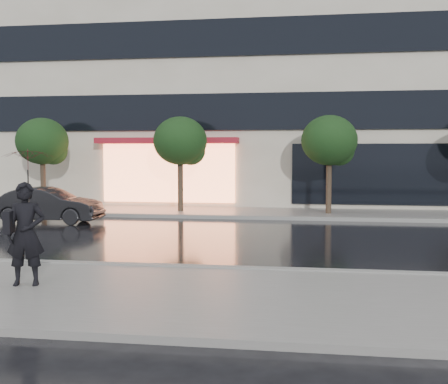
# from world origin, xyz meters

# --- Properties ---
(ground) EXTENTS (120.00, 120.00, 0.00)m
(ground) POSITION_xyz_m (0.00, 0.00, 0.00)
(ground) COLOR black
(ground) RESTS_ON ground
(sidewalk_near) EXTENTS (60.00, 4.50, 0.12)m
(sidewalk_near) POSITION_xyz_m (0.00, -3.25, 0.06)
(sidewalk_near) COLOR slate
(sidewalk_near) RESTS_ON ground
(sidewalk_far) EXTENTS (60.00, 3.50, 0.12)m
(sidewalk_far) POSITION_xyz_m (0.00, 10.25, 0.06)
(sidewalk_far) COLOR slate
(sidewalk_far) RESTS_ON ground
(curb_near) EXTENTS (60.00, 0.25, 0.14)m
(curb_near) POSITION_xyz_m (0.00, -1.00, 0.07)
(curb_near) COLOR gray
(curb_near) RESTS_ON ground
(curb_far) EXTENTS (60.00, 0.25, 0.14)m
(curb_far) POSITION_xyz_m (0.00, 8.50, 0.07)
(curb_far) COLOR gray
(curb_far) RESTS_ON ground
(office_building) EXTENTS (30.00, 12.76, 18.00)m
(office_building) POSITION_xyz_m (-0.00, 17.97, 9.00)
(office_building) COLOR beige
(office_building) RESTS_ON ground
(tree_far_west) EXTENTS (2.20, 2.20, 3.99)m
(tree_far_west) POSITION_xyz_m (-8.94, 10.03, 2.92)
(tree_far_west) COLOR #33261C
(tree_far_west) RESTS_ON ground
(tree_mid_west) EXTENTS (2.20, 2.20, 3.99)m
(tree_mid_west) POSITION_xyz_m (-2.94, 10.03, 2.92)
(tree_mid_west) COLOR #33261C
(tree_mid_west) RESTS_ON ground
(tree_mid_east) EXTENTS (2.20, 2.20, 3.99)m
(tree_mid_east) POSITION_xyz_m (3.06, 10.03, 2.92)
(tree_mid_east) COLOR #33261C
(tree_mid_east) RESTS_ON ground
(parked_car) EXTENTS (3.89, 1.44, 1.27)m
(parked_car) POSITION_xyz_m (-7.04, 6.39, 0.63)
(parked_car) COLOR black
(parked_car) RESTS_ON ground
(pedestrian_with_umbrella) EXTENTS (1.04, 1.05, 2.47)m
(pedestrian_with_umbrella) POSITION_xyz_m (-2.82, -3.08, 1.63)
(pedestrian_with_umbrella) COLOR black
(pedestrian_with_umbrella) RESTS_ON sidewalk_near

